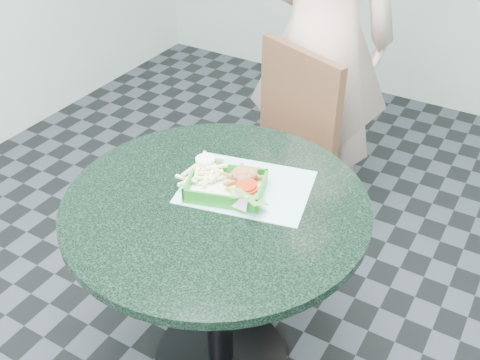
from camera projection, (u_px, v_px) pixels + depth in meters
The scene contains 10 objects.
floor at pixel (221, 358), 2.17m from camera, with size 4.00×5.00×0.02m, color #303335.
cafe_table at pixel (217, 247), 1.83m from camera, with size 0.95×0.95×0.75m.
dining_chair at pixel (285, 146), 2.42m from camera, with size 0.46×0.46×0.93m.
diner_person at pixel (325, 0), 2.36m from camera, with size 0.78×0.51×2.13m, color beige.
placemat at pixel (246, 192), 1.79m from camera, with size 0.40×0.30×0.00m, color #9CD8D3.
food_basket at pixel (226, 194), 1.75m from camera, with size 0.23×0.17×0.05m.
crab_sandwich at pixel (244, 185), 1.73m from camera, with size 0.12×0.12×0.07m.
fries_pile at pixel (211, 175), 1.80m from camera, with size 0.11×0.12×0.04m, color #FFF0AA, non-canonical shape.
sauce_ramekin at pixel (215, 164), 1.82m from camera, with size 0.06×0.06×0.04m.
garnish_cup at pixel (242, 201), 1.68m from camera, with size 0.11×0.11×0.05m.
Camera 1 is at (0.76, -1.13, 1.82)m, focal length 42.00 mm.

